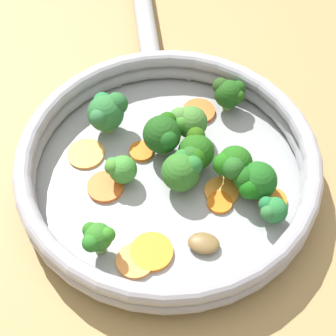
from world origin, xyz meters
The scene contains 27 objects.
ground_plane centered at (0.00, 0.00, 0.00)m, with size 4.00×4.00×0.00m, color #997B4A.
skillet centered at (0.00, 0.00, 0.01)m, with size 0.33×0.33×0.01m, color #939699.
skillet_rim_wall centered at (0.00, 0.00, 0.03)m, with size 0.36×0.36×0.04m.
skillet_handle centered at (0.17, 0.23, 0.03)m, with size 0.03×0.03×0.24m, color #999B9E.
skillet_rivet_left centered at (0.13, 0.10, 0.02)m, with size 0.01×0.01×0.01m, color #949398.
skillet_rivet_right centered at (0.05, 0.15, 0.02)m, with size 0.01×0.01×0.01m, color #8E969C.
carrot_slice_0 centered at (0.06, -0.11, 0.01)m, with size 0.03×0.03×0.00m, color orange.
carrot_slice_1 centered at (0.10, 0.04, 0.01)m, with size 0.04×0.04×0.01m, color orange.
carrot_slice_2 centered at (0.03, -0.06, 0.01)m, with size 0.04×0.04×0.00m, color orange.
carrot_slice_3 centered at (-0.07, 0.04, 0.01)m, with size 0.04×0.04×0.01m, color orange.
carrot_slice_4 centered at (0.02, -0.07, 0.01)m, with size 0.03×0.03×0.00m, color orange.
carrot_slice_5 centered at (-0.05, 0.09, 0.01)m, with size 0.05×0.05×0.00m, color #F59B3C.
carrot_slice_6 centered at (-0.08, -0.06, 0.02)m, with size 0.05×0.05×0.01m, color orange.
carrot_slice_7 centered at (0.00, 0.05, 0.01)m, with size 0.03×0.03×0.01m, color orange.
carrot_slice_8 centered at (-0.10, -0.06, 0.02)m, with size 0.04×0.04×0.01m, color #EF8B40.
broccoli_floret_0 centered at (0.02, 0.03, 0.05)m, with size 0.05×0.05×0.06m.
broccoli_floret_1 centered at (0.00, 0.10, 0.05)m, with size 0.06×0.05×0.05m.
broccoli_floret_2 centered at (0.05, -0.09, 0.04)m, with size 0.05×0.05×0.05m.
broccoli_floret_3 centered at (0.04, -0.12, 0.03)m, with size 0.03×0.03×0.04m.
broccoli_floret_4 centered at (0.06, 0.03, 0.04)m, with size 0.04×0.04×0.05m.
broccoli_floret_5 centered at (0.13, 0.02, 0.04)m, with size 0.04×0.04×0.05m.
broccoli_floret_6 centered at (0.03, -0.01, 0.04)m, with size 0.05×0.04×0.05m.
broccoli_floret_7 centered at (-0.04, 0.03, 0.04)m, with size 0.04×0.04×0.04m.
broccoli_floret_8 centered at (0.05, -0.06, 0.04)m, with size 0.05×0.04×0.05m.
broccoli_floret_9 centered at (-0.12, -0.02, 0.04)m, with size 0.04×0.04×0.04m.
broccoli_floret_10 centered at (0.00, -0.02, 0.04)m, with size 0.05×0.05×0.05m.
mushroom_piece_0 centered at (-0.04, -0.10, 0.02)m, with size 0.04×0.03×0.01m, color brown.
Camera 1 is at (-0.27, -0.28, 0.56)m, focal length 60.00 mm.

